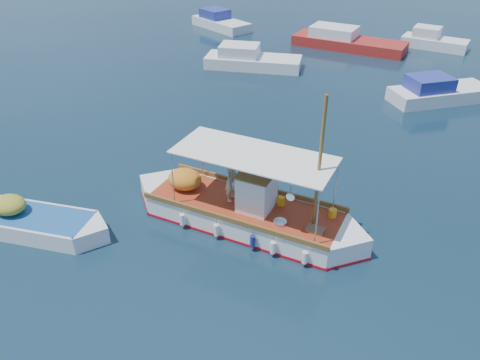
% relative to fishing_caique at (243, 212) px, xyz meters
% --- Properties ---
extents(ground, '(160.00, 160.00, 0.00)m').
position_rel_fishing_caique_xyz_m(ground, '(0.06, 0.69, -0.52)').
color(ground, black).
rests_on(ground, ground).
extents(fishing_caique, '(9.63, 3.23, 5.89)m').
position_rel_fishing_caique_xyz_m(fishing_caique, '(0.00, 0.00, 0.00)').
color(fishing_caique, white).
rests_on(fishing_caique, ground).
extents(dinghy, '(6.33, 2.36, 1.56)m').
position_rel_fishing_caique_xyz_m(dinghy, '(-7.23, -3.36, -0.20)').
color(dinghy, white).
rests_on(dinghy, ground).
extents(bg_boat_nw, '(7.09, 3.55, 1.80)m').
position_rel_fishing_caique_xyz_m(bg_boat_nw, '(-6.28, 17.52, -0.03)').
color(bg_boat_nw, silver).
rests_on(bg_boat_nw, ground).
extents(bg_boat_n, '(9.19, 3.86, 1.80)m').
position_rel_fishing_caique_xyz_m(bg_boat_n, '(-0.84, 24.97, -0.03)').
color(bg_boat_n, maroon).
rests_on(bg_boat_n, ground).
extents(bg_boat_ne, '(6.20, 5.40, 1.80)m').
position_rel_fishing_caique_xyz_m(bg_boat_ne, '(6.46, 15.75, -0.03)').
color(bg_boat_ne, silver).
rests_on(bg_boat_ne, ground).
extents(bg_boat_far_w, '(6.47, 4.92, 1.80)m').
position_rel_fishing_caique_xyz_m(bg_boat_far_w, '(-12.89, 27.15, -0.03)').
color(bg_boat_far_w, silver).
rests_on(bg_boat_far_w, ground).
extents(bg_boat_far_n, '(5.25, 2.79, 1.80)m').
position_rel_fishing_caique_xyz_m(bg_boat_far_n, '(5.72, 27.61, -0.03)').
color(bg_boat_far_n, silver).
rests_on(bg_boat_far_n, ground).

